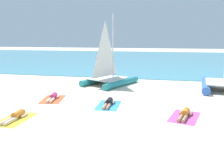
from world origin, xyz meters
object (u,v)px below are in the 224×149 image
sunbather_rightmost (185,114)px  towel_center_right (108,105)px  sunbather_center_left (53,97)px  towel_leftmost (15,119)px  towel_center_left (53,99)px  towel_rightmost (184,117)px  sunbather_leftmost (16,116)px  sunbather_center_right (109,103)px  sailboat_teal (109,74)px

sunbather_rightmost → towel_center_right: bearing=179.3°
sunbather_center_left → towel_leftmost: bearing=-102.1°
towel_center_left → towel_rightmost: bearing=-12.1°
sunbather_center_left → towel_center_right: (3.32, -0.54, -0.13)m
towel_leftmost → sunbather_center_left: bearing=89.8°
sunbather_center_left → sunbather_rightmost: size_ratio=1.00×
sunbather_center_left → towel_rightmost: sunbather_center_left is taller
towel_leftmost → towel_rightmost: bearing=15.1°
sunbather_leftmost → towel_center_left: (0.03, 3.31, -0.13)m
towel_leftmost → sunbather_leftmost: sunbather_leftmost is taller
sunbather_leftmost → sunbather_center_right: bearing=40.4°
sailboat_teal → sunbather_center_left: (-2.08, -4.79, -0.64)m
sunbather_center_right → sunbather_rightmost: same height
sunbather_center_left → towel_rightmost: size_ratio=0.82×
towel_rightmost → sunbather_rightmost: 0.14m
sailboat_teal → towel_center_left: sailboat_teal is taller
sunbather_rightmost → towel_rightmost: bearing=-90.0°
sailboat_teal → towel_leftmost: sailboat_teal is taller
sunbather_leftmost → sunbather_center_left: 3.38m
towel_center_left → towel_center_right: (3.31, -0.47, 0.00)m
towel_leftmost → sunbather_center_right: size_ratio=1.21×
sunbather_center_left → towel_rightmost: 7.15m
towel_center_left → sunbather_rightmost: (6.97, -1.43, 0.13)m
towel_center_left → sunbather_center_left: sunbather_center_left is taller
towel_center_right → sunbather_rightmost: size_ratio=1.22×
towel_center_left → sunbather_center_left: bearing=101.8°
sailboat_teal → sunbather_rightmost: sailboat_teal is taller
towel_rightmost → towel_center_left: bearing=167.9°
sunbather_center_left → towel_center_right: size_ratio=0.82×
sunbather_leftmost → towel_center_right: bearing=39.7°
sunbather_center_left → sunbather_center_right: 3.35m
towel_leftmost → towel_center_right: 4.43m
towel_center_left → sunbather_rightmost: 7.12m
towel_leftmost → sunbather_rightmost: (7.00, 1.95, 0.13)m
towel_center_right → towel_rightmost: bearing=-15.7°
sunbather_center_left → sailboat_teal: bearing=54.7°
towel_leftmost → sunbather_center_right: bearing=41.7°
towel_leftmost → sunbather_center_left: size_ratio=1.22×
sailboat_teal → sunbather_center_right: (1.24, -5.26, -0.64)m
towel_center_left → sailboat_teal: bearing=66.9°
sunbather_center_left → sunbather_leftmost: bearing=-102.1°
sunbather_center_right → sunbather_rightmost: 3.81m
sunbather_center_right → towel_rightmost: bearing=-19.4°
towel_center_right → towel_leftmost: bearing=-138.9°
towel_center_right → sunbather_rightmost: 3.79m
towel_center_left → sunbather_center_left: size_ratio=1.22×
sunbather_center_right → sailboat_teal: bearing=100.6°
towel_center_right → sunbather_center_right: size_ratio=1.21×
sailboat_teal → sunbather_leftmost: sailboat_teal is taller
sunbather_center_left → sunbather_center_right: (3.32, -0.47, 0.00)m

